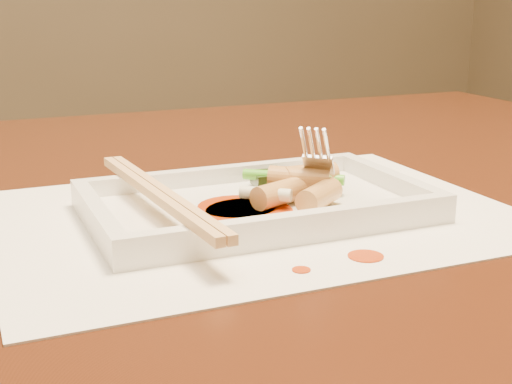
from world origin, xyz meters
name	(u,v)px	position (x,y,z in m)	size (l,w,h in m)	color
table	(133,309)	(0.00, 0.00, 0.65)	(1.40, 0.90, 0.75)	black
placemat	(256,215)	(0.08, -0.08, 0.75)	(0.40, 0.30, 0.00)	white
sauce_splatter_a	(366,256)	(0.11, -0.20, 0.75)	(0.02, 0.02, 0.00)	#B43005
sauce_splatter_b	(301,270)	(0.06, -0.20, 0.75)	(0.01, 0.01, 0.00)	#B43005
plate_base	(256,209)	(0.08, -0.08, 0.76)	(0.26, 0.16, 0.01)	white
plate_rim_far	(223,174)	(0.08, -0.01, 0.77)	(0.26, 0.01, 0.01)	white
plate_rim_near	(298,223)	(0.08, -0.16, 0.77)	(0.26, 0.01, 0.01)	white
plate_rim_left	(97,214)	(-0.04, -0.08, 0.77)	(0.01, 0.14, 0.01)	white
plate_rim_right	(390,180)	(0.21, -0.08, 0.77)	(0.01, 0.14, 0.01)	white
veg_piece	(275,179)	(0.12, -0.04, 0.77)	(0.04, 0.03, 0.01)	black
scallion_white	(266,194)	(0.09, -0.10, 0.77)	(0.01, 0.01, 0.04)	#EAEACC
scallion_green	(293,177)	(0.13, -0.06, 0.77)	(0.01, 0.01, 0.09)	green
chopstick_a	(153,194)	(0.00, -0.08, 0.78)	(0.01, 0.24, 0.01)	tan
chopstick_b	(164,193)	(0.01, -0.08, 0.78)	(0.01, 0.24, 0.01)	tan
fork	(326,102)	(0.15, -0.07, 0.83)	(0.09, 0.10, 0.14)	silver
sauce_blob_0	(237,207)	(0.07, -0.09, 0.76)	(0.06, 0.06, 0.00)	#B43005
sauce_blob_1	(249,211)	(0.07, -0.10, 0.76)	(0.07, 0.07, 0.00)	#B43005
rice_cake_0	(319,196)	(0.12, -0.11, 0.77)	(0.02, 0.02, 0.05)	tan
rice_cake_1	(304,182)	(0.13, -0.07, 0.77)	(0.02, 0.02, 0.05)	tan
rice_cake_2	(300,179)	(0.12, -0.08, 0.78)	(0.02, 0.02, 0.05)	tan
rice_cake_3	(313,178)	(0.14, -0.06, 0.77)	(0.02, 0.02, 0.04)	tan
rice_cake_4	(280,193)	(0.10, -0.09, 0.77)	(0.02, 0.02, 0.05)	tan
rice_cake_5	(310,176)	(0.13, -0.08, 0.78)	(0.02, 0.02, 0.04)	tan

